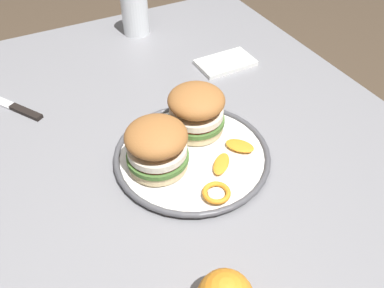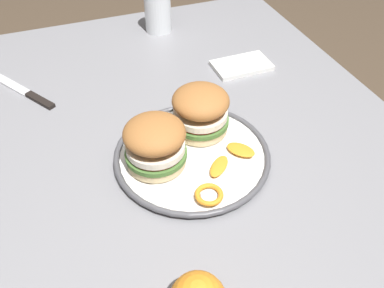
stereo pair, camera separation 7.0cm
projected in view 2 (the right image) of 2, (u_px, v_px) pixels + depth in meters
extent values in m
cube|color=gray|center=(176.00, 144.00, 0.88)|extent=(1.24, 1.02, 0.03)
cube|color=gray|center=(239.00, 97.00, 1.63)|extent=(0.06, 0.06, 0.72)
cube|color=gray|center=(5.00, 150.00, 1.40)|extent=(0.06, 0.06, 0.72)
cylinder|color=white|center=(192.00, 156.00, 0.82)|extent=(0.29, 0.29, 0.01)
torus|color=#4C4C51|center=(192.00, 154.00, 0.82)|extent=(0.32, 0.32, 0.01)
cylinder|color=white|center=(192.00, 154.00, 0.82)|extent=(0.22, 0.22, 0.00)
cylinder|color=beige|center=(156.00, 158.00, 0.79)|extent=(0.12, 0.12, 0.02)
cylinder|color=#477033|center=(156.00, 153.00, 0.78)|extent=(0.12, 0.12, 0.01)
cylinder|color=#BC3828|center=(156.00, 150.00, 0.77)|extent=(0.11, 0.11, 0.01)
cylinder|color=silver|center=(155.00, 146.00, 0.76)|extent=(0.11, 0.11, 0.01)
ellipsoid|color=#A36633|center=(154.00, 133.00, 0.74)|extent=(0.16, 0.16, 0.05)
cylinder|color=beige|center=(200.00, 125.00, 0.86)|extent=(0.12, 0.12, 0.02)
cylinder|color=#477033|center=(200.00, 120.00, 0.85)|extent=(0.12, 0.12, 0.01)
cylinder|color=#BC3828|center=(200.00, 117.00, 0.84)|extent=(0.11, 0.11, 0.01)
cylinder|color=silver|center=(200.00, 114.00, 0.84)|extent=(0.11, 0.11, 0.01)
ellipsoid|color=#A36633|center=(201.00, 101.00, 0.81)|extent=(0.15, 0.15, 0.05)
torus|color=orange|center=(211.00, 194.00, 0.73)|extent=(0.07, 0.07, 0.01)
cylinder|color=#F4E5C6|center=(211.00, 195.00, 0.73)|extent=(0.03, 0.03, 0.00)
ellipsoid|color=orange|center=(219.00, 166.00, 0.78)|extent=(0.06, 0.06, 0.01)
ellipsoid|color=orange|center=(241.00, 150.00, 0.81)|extent=(0.07, 0.06, 0.01)
cylinder|color=white|center=(158.00, 9.00, 1.18)|extent=(0.08, 0.08, 0.13)
cylinder|color=orange|center=(158.00, 19.00, 1.20)|extent=(0.07, 0.07, 0.07)
cube|color=silver|center=(12.00, 85.00, 1.01)|extent=(0.12, 0.09, 0.01)
cube|color=black|center=(40.00, 101.00, 0.96)|extent=(0.09, 0.06, 0.01)
cube|color=white|center=(242.00, 65.00, 1.07)|extent=(0.09, 0.15, 0.01)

